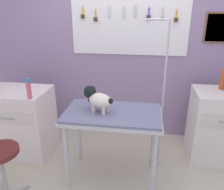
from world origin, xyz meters
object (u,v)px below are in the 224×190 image
stool (0,158)px  dog (97,99)px  grooming_table (112,119)px  grooming_arm (162,104)px  soda_bottle (223,79)px  counter_left (20,121)px  cabinet_right (219,126)px

stool → dog: bearing=28.5°
grooming_table → dog: dog is taller
stool → grooming_table: bearing=24.9°
grooming_table → grooming_arm: bearing=31.4°
stool → soda_bottle: soda_bottle is taller
grooming_table → counter_left: bearing=165.7°
grooming_table → counter_left: size_ratio=1.17×
counter_left → stool: (0.25, -0.80, 0.04)m
grooming_table → soda_bottle: size_ratio=3.71×
grooming_arm → cabinet_right: 0.84m
counter_left → stool: 0.84m
grooming_table → cabinet_right: size_ratio=1.12×
dog → cabinet_right: size_ratio=0.39×
counter_left → stool: size_ratio=1.52×
stool → soda_bottle: (2.26, 1.11, 0.56)m
grooming_arm → stool: size_ratio=3.00×
cabinet_right → soda_bottle: bearing=101.3°
grooming_table → soda_bottle: 1.42m
grooming_table → cabinet_right: (1.25, 0.53, -0.28)m
grooming_arm → cabinet_right: (0.73, 0.22, -0.35)m
counter_left → soda_bottle: (2.50, 0.31, 0.60)m
counter_left → cabinet_right: (2.52, 0.21, 0.02)m
cabinet_right → dog: bearing=-159.1°
dog → soda_bottle: 1.53m
grooming_arm → dog: grooming_arm is taller
grooming_table → dog: size_ratio=2.88×
grooming_table → dog: 0.28m
counter_left → soda_bottle: 2.59m
cabinet_right → soda_bottle: (-0.02, 0.10, 0.58)m
grooming_table → counter_left: (-1.27, 0.32, -0.30)m
grooming_table → soda_bottle: (1.23, 0.63, 0.30)m
grooming_arm → soda_bottle: bearing=24.0°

